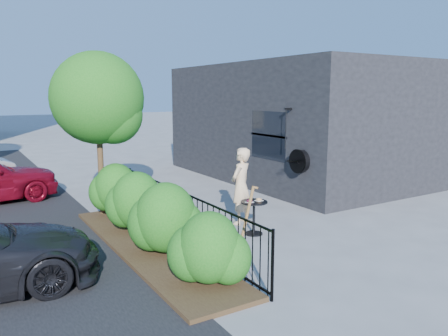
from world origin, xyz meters
TOP-DOWN VIEW (x-y plane):
  - ground at (0.00, 0.00)m, footprint 120.00×120.00m
  - shop_building at (5.50, 4.50)m, footprint 6.22×9.00m
  - fence at (-1.50, 0.00)m, footprint 0.05×6.05m
  - planting_bed at (-2.20, 0.00)m, footprint 1.30×6.00m
  - shrubs at (-2.10, 0.10)m, footprint 1.10×5.60m
  - patio_tree at (-2.24, 2.76)m, footprint 2.20×2.20m
  - cafe_table at (0.06, -0.34)m, footprint 0.58×0.58m
  - woman at (0.28, 0.50)m, footprint 0.78×0.69m
  - shovel at (-1.26, -1.87)m, footprint 0.51×0.20m

SIDE VIEW (x-z plane):
  - ground at x=0.00m, z-range 0.00..0.00m
  - planting_bed at x=-2.20m, z-range 0.00..0.08m
  - cafe_table at x=0.06m, z-range 0.12..0.90m
  - fence at x=-1.50m, z-range 0.01..1.11m
  - shovel at x=-1.26m, z-range -0.09..1.41m
  - shrubs at x=-2.10m, z-range 0.08..1.32m
  - woman at x=0.28m, z-range 0.00..1.78m
  - shop_building at x=5.50m, z-range 0.00..4.00m
  - patio_tree at x=-2.24m, z-range 0.79..4.73m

